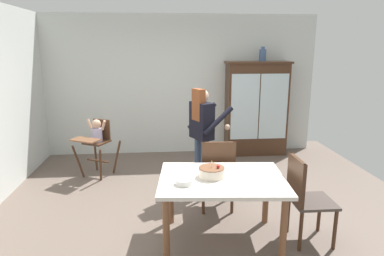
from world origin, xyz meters
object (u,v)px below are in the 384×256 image
(high_chair_with_toddler, at_px, (97,137))
(serving_bowl, at_px, (184,182))
(ceramic_vase, at_px, (263,55))
(dining_table, at_px, (222,186))
(dining_chair_far_side, at_px, (217,170))
(adult_person, at_px, (202,128))
(china_cabinet, at_px, (256,108))
(birthday_cake, at_px, (212,172))
(dining_chair_right_end, at_px, (304,194))

(high_chair_with_toddler, height_order, serving_bowl, high_chair_with_toddler)
(ceramic_vase, bearing_deg, dining_table, -112.94)
(dining_chair_far_side, bearing_deg, adult_person, -76.95)
(china_cabinet, xyz_separation_m, adult_person, (-1.28, -1.77, 0.05))
(high_chair_with_toddler, xyz_separation_m, serving_bowl, (1.28, -2.26, 0.11))
(china_cabinet, xyz_separation_m, birthday_cake, (-1.33, -3.04, -0.12))
(adult_person, bearing_deg, dining_chair_right_end, -172.65)
(dining_table, relative_size, serving_bowl, 7.80)
(high_chair_with_toddler, bearing_deg, dining_chair_right_end, -13.07)
(high_chair_with_toddler, bearing_deg, dining_chair_far_side, -11.35)
(dining_chair_far_side, height_order, dining_chair_right_end, same)
(ceramic_vase, relative_size, high_chair_with_toddler, 0.28)
(serving_bowl, xyz_separation_m, dining_chair_far_side, (0.48, 0.84, -0.21))
(china_cabinet, height_order, serving_bowl, china_cabinet)
(dining_table, xyz_separation_m, dining_chair_far_side, (0.07, 0.70, -0.09))
(birthday_cake, bearing_deg, adult_person, 87.81)
(dining_table, height_order, serving_bowl, serving_bowl)
(adult_person, relative_size, dining_table, 1.09)
(dining_chair_right_end, bearing_deg, ceramic_vase, -6.94)
(china_cabinet, distance_m, ceramic_vase, 1.03)
(dining_table, distance_m, dining_chair_far_side, 0.71)
(ceramic_vase, height_order, dining_chair_far_side, ceramic_vase)
(adult_person, distance_m, serving_bowl, 1.50)
(ceramic_vase, height_order, serving_bowl, ceramic_vase)
(birthday_cake, bearing_deg, high_chair_with_toddler, 127.17)
(high_chair_with_toddler, xyz_separation_m, dining_table, (1.69, -2.12, -0.01))
(adult_person, distance_m, dining_chair_right_end, 1.72)
(birthday_cake, bearing_deg, serving_bowl, -150.48)
(high_chair_with_toddler, relative_size, birthday_cake, 3.39)
(high_chair_with_toddler, relative_size, adult_person, 0.62)
(high_chair_with_toddler, bearing_deg, china_cabinet, 45.59)
(high_chair_with_toddler, distance_m, adult_person, 1.85)
(serving_bowl, relative_size, dining_chair_right_end, 0.19)
(china_cabinet, xyz_separation_m, dining_chair_far_side, (-1.15, -2.37, -0.36))
(ceramic_vase, distance_m, dining_chair_right_end, 3.47)
(adult_person, xyz_separation_m, dining_table, (0.06, -1.30, -0.33))
(serving_bowl, bearing_deg, ceramic_vase, 61.95)
(dining_chair_far_side, xyz_separation_m, dining_chair_right_end, (0.81, -0.78, 0.00))
(birthday_cake, height_order, dining_chair_right_end, dining_chair_right_end)
(high_chair_with_toddler, relative_size, dining_chair_far_side, 0.99)
(dining_chair_far_side, bearing_deg, birthday_cake, 76.54)
(china_cabinet, distance_m, adult_person, 2.18)
(dining_chair_right_end, bearing_deg, birthday_cake, 83.98)
(dining_chair_far_side, bearing_deg, dining_table, 85.71)
(adult_person, height_order, dining_table, adult_person)
(ceramic_vase, bearing_deg, dining_chair_far_side, -117.47)
(adult_person, bearing_deg, high_chair_with_toddler, 36.69)
(high_chair_with_toddler, bearing_deg, dining_table, -23.85)
(serving_bowl, height_order, dining_chair_far_side, dining_chair_far_side)
(serving_bowl, height_order, dining_chair_right_end, dining_chair_right_end)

